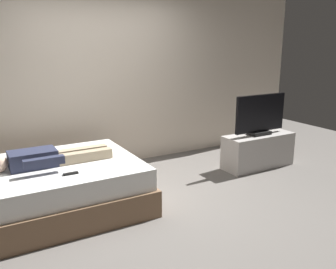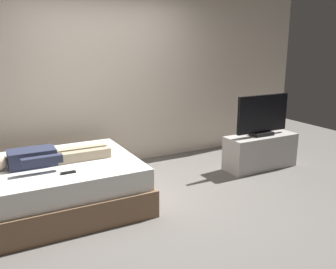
{
  "view_description": "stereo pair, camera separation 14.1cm",
  "coord_description": "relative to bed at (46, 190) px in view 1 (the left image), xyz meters",
  "views": [
    {
      "loc": [
        -1.76,
        -3.45,
        1.83
      ],
      "look_at": [
        0.46,
        0.42,
        0.69
      ],
      "focal_mm": 39.03,
      "sensor_mm": 36.0,
      "label": 1
    },
    {
      "loc": [
        -1.63,
        -3.52,
        1.83
      ],
      "look_at": [
        0.46,
        0.42,
        0.69
      ],
      "focal_mm": 39.03,
      "sensor_mm": 36.0,
      "label": 2
    }
  ],
  "objects": [
    {
      "name": "ground_plane",
      "position": [
        1.08,
        -0.42,
        -0.26
      ],
      "size": [
        10.0,
        10.0,
        0.0
      ],
      "primitive_type": "plane",
      "color": "slate"
    },
    {
      "name": "tv_stand",
      "position": [
        3.07,
        -0.02,
        -0.01
      ],
      "size": [
        1.1,
        0.4,
        0.5
      ],
      "primitive_type": "cube",
      "color": "#B7B2AD",
      "rests_on": "ground"
    },
    {
      "name": "remote",
      "position": [
        0.18,
        -0.41,
        0.29
      ],
      "size": [
        0.15,
        0.04,
        0.02
      ],
      "primitive_type": "cube",
      "color": "black",
      "rests_on": "bed"
    },
    {
      "name": "back_wall",
      "position": [
        1.48,
        1.22,
        1.14
      ],
      "size": [
        6.4,
        0.1,
        2.8
      ],
      "primitive_type": "cube",
      "color": "beige",
      "rests_on": "ground"
    },
    {
      "name": "person",
      "position": [
        0.03,
        -0.0,
        0.36
      ],
      "size": [
        1.26,
        0.46,
        0.18
      ],
      "color": "#2D334C",
      "rests_on": "bed"
    },
    {
      "name": "tv",
      "position": [
        3.07,
        -0.02,
        0.52
      ],
      "size": [
        0.88,
        0.2,
        0.59
      ],
      "color": "black",
      "rests_on": "tv_stand"
    },
    {
      "name": "bed",
      "position": [
        0.0,
        0.0,
        0.0
      ],
      "size": [
        2.08,
        1.48,
        0.54
      ],
      "color": "brown",
      "rests_on": "ground"
    }
  ]
}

